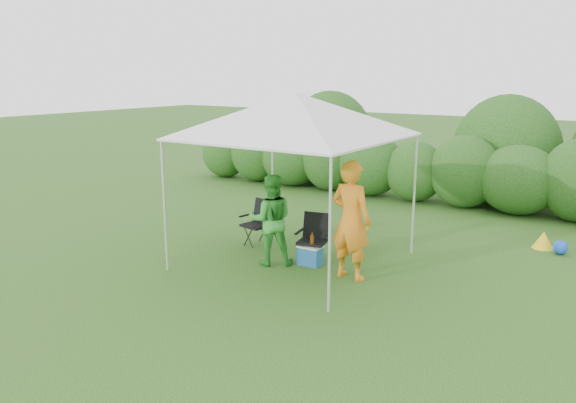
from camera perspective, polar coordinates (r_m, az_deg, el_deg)
The scene contains 10 objects.
ground at distance 9.21m, azimuth -1.00°, elevation -6.90°, with size 70.00×70.00×0.00m, color #325E1D.
hedge at distance 14.22m, azimuth 12.78°, elevation 3.29°, with size 13.61×1.53×1.80m.
canopy at distance 9.11m, azimuth 0.74°, elevation 8.76°, with size 3.10×3.10×2.83m.
chair_right at distance 9.48m, azimuth 2.67°, elevation -3.38°, with size 0.58×0.55×0.82m.
chair_left at distance 10.45m, azimuth -2.98°, elevation -1.80°, with size 0.58×0.54×0.83m.
man at distance 8.61m, azimuth 6.41°, elevation -1.91°, with size 0.68×0.45×1.86m, color orange.
woman at distance 9.26m, azimuth -1.74°, elevation -1.86°, with size 0.74×0.58×1.52m, color green.
cooler at distance 9.39m, azimuth 2.27°, elevation -5.46°, with size 0.40×0.30×0.33m.
bottle at distance 9.24m, azimuth 2.47°, elevation -3.90°, with size 0.07×0.07×0.25m, color #592D0C.
lawn_toy at distance 11.18m, azimuth 24.88°, elevation -3.74°, with size 0.63×0.52×0.31m.
Camera 1 is at (4.90, -7.15, 3.13)m, focal length 35.00 mm.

